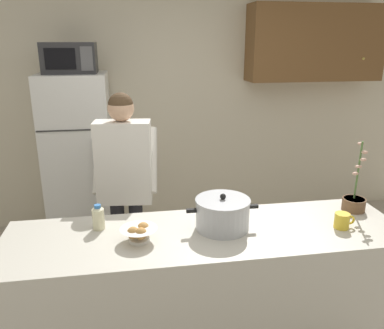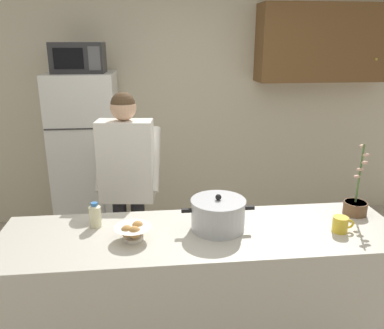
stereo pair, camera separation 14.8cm
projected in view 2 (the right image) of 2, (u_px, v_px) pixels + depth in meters
back_wall_unit at (201, 96)px, 4.33m from camera, size 6.00×0.48×2.60m
kitchen_island at (201, 298)px, 2.45m from camera, size 2.40×0.68×0.92m
refrigerator at (88, 158)px, 3.99m from camera, size 0.64×0.68×1.72m
microwave at (79, 58)px, 3.67m from camera, size 0.48×0.37×0.28m
person_near_pot at (127, 172)px, 3.04m from camera, size 0.54×0.46×1.65m
cooking_pot at (218, 214)px, 2.33m from camera, size 0.44×0.33×0.22m
coffee_mug at (341, 224)px, 2.31m from camera, size 0.13×0.09×0.10m
bread_bowl at (133, 232)px, 2.21m from camera, size 0.22×0.22×0.10m
bottle_near_edge at (95, 215)px, 2.37m from camera, size 0.07×0.07×0.16m
potted_orchid at (356, 204)px, 2.54m from camera, size 0.15×0.15×0.48m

